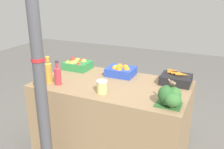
{
  "coord_description": "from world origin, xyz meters",
  "views": [
    {
      "loc": [
        1.02,
        -2.24,
        1.81
      ],
      "look_at": [
        0.0,
        0.0,
        0.94
      ],
      "focal_mm": 40.0,
      "sensor_mm": 36.0,
      "label": 1
    }
  ],
  "objects": [
    {
      "name": "orange_crate",
      "position": [
        -0.01,
        0.27,
        0.9
      ],
      "size": [
        0.31,
        0.26,
        0.13
      ],
      "color": "#2847B7",
      "rests_on": "market_table"
    },
    {
      "name": "pickle_jar",
      "position": [
        0.02,
        -0.27,
        0.9
      ],
      "size": [
        0.1,
        0.1,
        0.13
      ],
      "color": "#D1CC75",
      "rests_on": "market_table"
    },
    {
      "name": "support_pole",
      "position": [
        -0.41,
        -0.64,
        1.11
      ],
      "size": [
        0.12,
        0.12,
        2.21
      ],
      "color": "#4C4C51",
      "rests_on": "ground_plane"
    },
    {
      "name": "carrot_crate",
      "position": [
        0.62,
        0.28,
        0.89
      ],
      "size": [
        0.31,
        0.26,
        0.13
      ],
      "color": "black",
      "rests_on": "market_table"
    },
    {
      "name": "juice_bottle_ruby",
      "position": [
        -0.5,
        -0.26,
        0.94
      ],
      "size": [
        0.07,
        0.07,
        0.26
      ],
      "color": "#B2333D",
      "rests_on": "market_table"
    },
    {
      "name": "juice_bottle_amber",
      "position": [
        -0.62,
        -0.26,
        0.96
      ],
      "size": [
        0.08,
        0.08,
        0.29
      ],
      "color": "gold",
      "rests_on": "market_table"
    },
    {
      "name": "sparrow_bird",
      "position": [
        0.68,
        -0.27,
        1.04
      ],
      "size": [
        0.09,
        0.12,
        0.05
      ],
      "rotation": [
        0.0,
        0.0,
        -0.95
      ],
      "color": "#4C3D2D",
      "rests_on": "broccoli_pile"
    },
    {
      "name": "apple_crate",
      "position": [
        -0.6,
        0.28,
        0.89
      ],
      "size": [
        0.31,
        0.26,
        0.13
      ],
      "color": "#2D8442",
      "rests_on": "market_table"
    },
    {
      "name": "broccoli_pile",
      "position": [
        0.67,
        -0.27,
        0.92
      ],
      "size": [
        0.22,
        0.21,
        0.18
      ],
      "color": "#2D602D",
      "rests_on": "market_table"
    },
    {
      "name": "market_table",
      "position": [
        0.0,
        0.0,
        0.42
      ],
      "size": [
        1.61,
        0.89,
        0.84
      ],
      "primitive_type": "cube",
      "color": "#937551",
      "rests_on": "ground_plane"
    },
    {
      "name": "juice_bottle_cloudy",
      "position": [
        -0.73,
        -0.26,
        0.95
      ],
      "size": [
        0.07,
        0.07,
        0.27
      ],
      "color": "beige",
      "rests_on": "market_table"
    }
  ]
}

